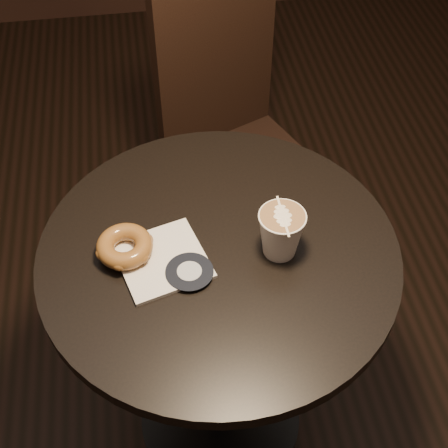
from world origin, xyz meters
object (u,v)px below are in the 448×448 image
object	(u,v)px
chair	(230,125)
doughnut	(125,246)
pastry_bag	(162,260)
cafe_table	(219,307)
latte_cup	(281,234)

from	to	relation	value
chair	doughnut	xyz separation A→B (m)	(-0.31, -0.63, 0.26)
chair	pastry_bag	size ratio (longest dim) A/B	5.91
cafe_table	doughnut	size ratio (longest dim) A/B	6.99
pastry_bag	doughnut	bearing A→B (deg)	143.11
chair	pastry_bag	xyz separation A→B (m)	(-0.24, -0.66, 0.23)
cafe_table	pastry_bag	size ratio (longest dim) A/B	4.76
chair	cafe_table	bearing A→B (deg)	-124.68
doughnut	chair	bearing A→B (deg)	64.27
cafe_table	chair	world-z (taller)	chair
pastry_bag	latte_cup	distance (m)	0.23
doughnut	pastry_bag	bearing A→B (deg)	-21.36
chair	doughnut	world-z (taller)	chair
doughnut	latte_cup	size ratio (longest dim) A/B	1.08
pastry_bag	doughnut	size ratio (longest dim) A/B	1.47
cafe_table	doughnut	world-z (taller)	doughnut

